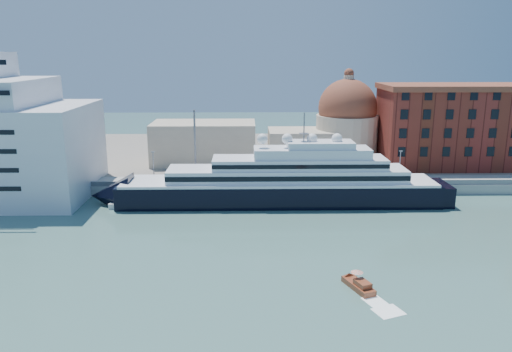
{
  "coord_description": "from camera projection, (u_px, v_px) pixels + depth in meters",
  "views": [
    {
      "loc": [
        -7.31,
        -87.06,
        34.13
      ],
      "look_at": [
        -5.4,
        18.0,
        7.79
      ],
      "focal_mm": 35.0,
      "sensor_mm": 36.0,
      "label": 1
    }
  ],
  "objects": [
    {
      "name": "quay_fence",
      "position": [
        277.0,
        183.0,
        120.72
      ],
      "size": [
        180.0,
        0.1,
        1.2
      ],
      "primitive_type": "cube",
      "color": "slate",
      "rests_on": "quay"
    },
    {
      "name": "warehouse",
      "position": [
        457.0,
        125.0,
        140.86
      ],
      "size": [
        43.0,
        19.0,
        23.25
      ],
      "color": "maroon",
      "rests_on": "land"
    },
    {
      "name": "land",
      "position": [
        269.0,
        154.0,
        165.36
      ],
      "size": [
        260.0,
        72.0,
        2.0
      ],
      "primitive_type": "cube",
      "color": "slate",
      "rests_on": "ground"
    },
    {
      "name": "lamp_posts",
      "position": [
        225.0,
        154.0,
        121.54
      ],
      "size": [
        120.8,
        2.4,
        18.0
      ],
      "color": "slate",
      "rests_on": "quay"
    },
    {
      "name": "quay",
      "position": [
        276.0,
        186.0,
        125.53
      ],
      "size": [
        180.0,
        10.0,
        2.5
      ],
      "primitive_type": "cube",
      "color": "gray",
      "rests_on": "ground"
    },
    {
      "name": "church",
      "position": [
        294.0,
        133.0,
        146.3
      ],
      "size": [
        66.0,
        18.0,
        25.5
      ],
      "color": "beige",
      "rests_on": "land"
    },
    {
      "name": "service_barge",
      "position": [
        134.0,
        205.0,
        111.88
      ],
      "size": [
        10.44,
        4.17,
        2.3
      ],
      "rotation": [
        0.0,
        0.0,
        -0.08
      ],
      "color": "white",
      "rests_on": "ground"
    },
    {
      "name": "superyacht",
      "position": [
        269.0,
        186.0,
        114.1
      ],
      "size": [
        81.92,
        11.36,
        24.48
      ],
      "color": "black",
      "rests_on": "ground"
    },
    {
      "name": "ground",
      "position": [
        287.0,
        240.0,
        92.86
      ],
      "size": [
        400.0,
        400.0,
        0.0
      ],
      "primitive_type": "plane",
      "color": "#396459",
      "rests_on": "ground"
    },
    {
      "name": "water_taxi",
      "position": [
        359.0,
        285.0,
        73.45
      ],
      "size": [
        4.19,
        6.56,
        2.96
      ],
      "rotation": [
        0.0,
        0.0,
        0.37
      ],
      "color": "brown",
      "rests_on": "ground"
    }
  ]
}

